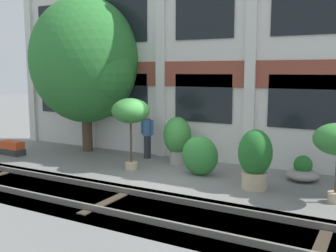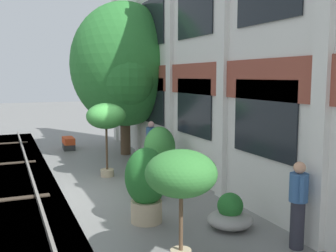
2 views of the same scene
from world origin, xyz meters
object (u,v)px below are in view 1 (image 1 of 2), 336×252
(potted_plant_glazed_jar, at_px, (255,157))
(potted_plant_square_trough, at_px, (12,148))
(potted_plant_stone_basin, at_px, (177,137))
(broadleaf_tree, at_px, (85,63))
(resident_watching_tracks, at_px, (147,134))
(topiary_hedge, at_px, (200,156))
(potted_plant_wide_bowl, at_px, (303,171))
(potted_plant_terracotta_small, at_px, (131,113))

(potted_plant_glazed_jar, xyz_separation_m, potted_plant_square_trough, (-9.52, -0.19, -0.64))
(potted_plant_glazed_jar, xyz_separation_m, potted_plant_stone_basin, (-3.23, 1.60, 0.04))
(broadleaf_tree, height_order, resident_watching_tracks, broadleaf_tree)
(potted_plant_glazed_jar, relative_size, resident_watching_tracks, 1.00)
(broadleaf_tree, distance_m, topiary_hedge, 6.33)
(broadleaf_tree, distance_m, resident_watching_tracks, 3.84)
(potted_plant_wide_bowl, distance_m, resident_watching_tracks, 5.65)
(potted_plant_stone_basin, bearing_deg, potted_plant_terracotta_small, -124.31)
(broadleaf_tree, relative_size, topiary_hedge, 4.96)
(potted_plant_terracotta_small, distance_m, topiary_hedge, 2.64)
(potted_plant_terracotta_small, xyz_separation_m, potted_plant_glazed_jar, (4.20, -0.19, -0.99))
(resident_watching_tracks, bearing_deg, potted_plant_terracotta_small, 13.45)
(potted_plant_wide_bowl, bearing_deg, resident_watching_tracks, 176.58)
(potted_plant_stone_basin, bearing_deg, potted_plant_glazed_jar, -26.39)
(broadleaf_tree, xyz_separation_m, potted_plant_glazed_jar, (7.42, -1.77, -2.63))
(potted_plant_stone_basin, height_order, potted_plant_square_trough, potted_plant_stone_basin)
(potted_plant_wide_bowl, xyz_separation_m, potted_plant_glazed_jar, (-1.00, -1.51, 0.61))
(topiary_hedge, bearing_deg, resident_watching_tracks, 155.27)
(potted_plant_stone_basin, distance_m, topiary_hedge, 1.69)
(potted_plant_glazed_jar, bearing_deg, potted_plant_stone_basin, 153.61)
(potted_plant_wide_bowl, distance_m, topiary_hedge, 3.07)
(potted_plant_wide_bowl, distance_m, potted_plant_stone_basin, 4.29)
(potted_plant_wide_bowl, bearing_deg, broadleaf_tree, 178.18)
(potted_plant_wide_bowl, relative_size, potted_plant_stone_basin, 0.59)
(potted_plant_glazed_jar, height_order, topiary_hedge, potted_plant_glazed_jar)
(broadleaf_tree, bearing_deg, potted_plant_glazed_jar, -13.45)
(potted_plant_wide_bowl, xyz_separation_m, potted_plant_stone_basin, (-4.24, 0.10, 0.65))
(potted_plant_glazed_jar, bearing_deg, potted_plant_square_trough, -178.86)
(potted_plant_wide_bowl, bearing_deg, potted_plant_stone_basin, 178.65)
(potted_plant_stone_basin, bearing_deg, potted_plant_wide_bowl, -1.35)
(potted_plant_glazed_jar, bearing_deg, topiary_hedge, 162.62)
(broadleaf_tree, xyz_separation_m, potted_plant_terracotta_small, (3.21, -1.59, -1.64))
(broadleaf_tree, height_order, potted_plant_wide_bowl, broadleaf_tree)
(broadleaf_tree, distance_m, potted_plant_square_trough, 4.35)
(resident_watching_tracks, distance_m, topiary_hedge, 2.98)
(topiary_hedge, bearing_deg, potted_plant_glazed_jar, -17.38)
(potted_plant_wide_bowl, relative_size, topiary_hedge, 0.79)
(broadleaf_tree, bearing_deg, potted_plant_wide_bowl, -1.82)
(potted_plant_wide_bowl, bearing_deg, potted_plant_glazed_jar, -123.62)
(potted_plant_glazed_jar, bearing_deg, potted_plant_wide_bowl, 56.38)
(potted_plant_square_trough, bearing_deg, topiary_hedge, 5.93)
(potted_plant_square_trough, xyz_separation_m, resident_watching_tracks, (4.91, 2.03, 0.64))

